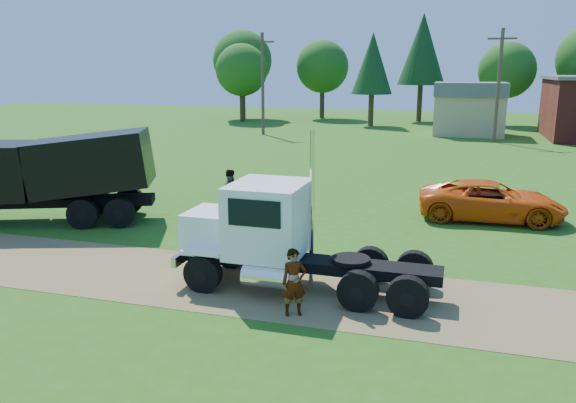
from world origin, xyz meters
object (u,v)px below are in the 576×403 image
(orange_pickup, at_px, (491,201))
(white_semi_tractor, at_px, (271,235))
(spectator_a, at_px, (294,283))
(black_dump_truck, at_px, (52,172))

(orange_pickup, bearing_deg, white_semi_tractor, 143.56)
(spectator_a, bearing_deg, black_dump_truck, 125.05)
(orange_pickup, relative_size, spectator_a, 3.30)
(spectator_a, bearing_deg, orange_pickup, 36.33)
(white_semi_tractor, distance_m, orange_pickup, 11.06)
(orange_pickup, bearing_deg, black_dump_truck, 105.35)
(white_semi_tractor, bearing_deg, black_dump_truck, 159.35)
(white_semi_tractor, bearing_deg, orange_pickup, 56.19)
(orange_pickup, xyz_separation_m, spectator_a, (-5.06, -10.83, 0.07))
(black_dump_truck, bearing_deg, orange_pickup, -4.70)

